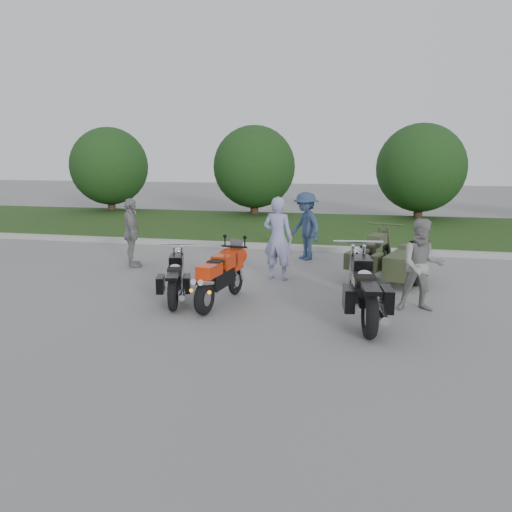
% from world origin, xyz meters
% --- Properties ---
extents(ground, '(80.00, 80.00, 0.00)m').
position_xyz_m(ground, '(0.00, 0.00, 0.00)').
color(ground, gray).
rests_on(ground, ground).
extents(curb, '(60.00, 0.30, 0.15)m').
position_xyz_m(curb, '(0.00, 6.00, 0.07)').
color(curb, '#A5A29B').
rests_on(curb, ground).
extents(grass_strip, '(60.00, 8.00, 0.14)m').
position_xyz_m(grass_strip, '(0.00, 10.15, 0.07)').
color(grass_strip, '#33551D').
rests_on(grass_strip, ground).
extents(tree_far_left, '(3.60, 3.60, 4.00)m').
position_xyz_m(tree_far_left, '(-10.00, 13.50, 2.19)').
color(tree_far_left, '#3F2B1C').
rests_on(tree_far_left, ground).
extents(tree_mid_left, '(3.60, 3.60, 4.00)m').
position_xyz_m(tree_mid_left, '(-3.00, 13.50, 2.19)').
color(tree_mid_left, '#3F2B1C').
rests_on(tree_mid_left, ground).
extents(tree_mid_right, '(3.60, 3.60, 4.00)m').
position_xyz_m(tree_mid_right, '(4.00, 13.50, 2.19)').
color(tree_mid_right, '#3F2B1C').
rests_on(tree_mid_right, ground).
extents(sportbike_red, '(0.51, 1.97, 0.94)m').
position_xyz_m(sportbike_red, '(-0.63, 0.34, 0.55)').
color(sportbike_red, black).
rests_on(sportbike_red, ground).
extents(cruiser_left, '(0.81, 2.04, 0.81)m').
position_xyz_m(cruiser_left, '(-1.52, 0.40, 0.41)').
color(cruiser_left, black).
rests_on(cruiser_left, ground).
extents(cruiser_right, '(0.63, 2.58, 0.99)m').
position_xyz_m(cruiser_right, '(1.96, -0.04, 0.51)').
color(cruiser_right, black).
rests_on(cruiser_right, ground).
extents(cruiser_sidecar, '(1.65, 2.42, 0.96)m').
position_xyz_m(cruiser_sidecar, '(2.49, 2.72, 0.45)').
color(cruiser_sidecar, black).
rests_on(cruiser_sidecar, ground).
extents(person_stripe, '(0.74, 0.55, 1.84)m').
position_xyz_m(person_stripe, '(0.06, 2.48, 0.92)').
color(person_stripe, '#8E93C1').
rests_on(person_stripe, ground).
extents(person_grey, '(0.85, 0.69, 1.65)m').
position_xyz_m(person_grey, '(2.94, 0.78, 0.82)').
color(person_grey, gray).
rests_on(person_grey, ground).
extents(person_denim, '(1.25, 1.30, 1.78)m').
position_xyz_m(person_denim, '(0.39, 4.75, 0.89)').
color(person_denim, navy).
rests_on(person_denim, ground).
extents(person_back, '(0.86, 1.07, 1.70)m').
position_xyz_m(person_back, '(-3.67, 2.92, 0.85)').
color(person_back, gray).
rests_on(person_back, ground).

